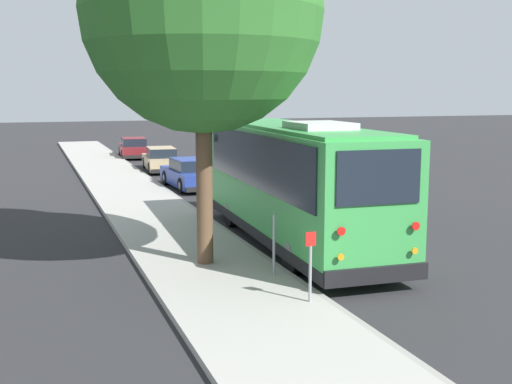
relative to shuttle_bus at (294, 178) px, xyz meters
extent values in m
plane|color=#28282B|center=(-1.31, -0.61, -1.88)|extent=(160.00, 160.00, 0.00)
cube|color=#A3A099|center=(-1.31, 3.03, -1.81)|extent=(80.00, 3.05, 0.15)
cube|color=gray|center=(-1.31, 1.43, -1.81)|extent=(80.00, 0.14, 0.15)
cube|color=green|center=(0.00, 0.00, -0.12)|extent=(9.77, 2.76, 2.96)
cube|color=black|center=(0.00, 0.00, -1.46)|extent=(9.82, 2.81, 0.28)
cube|color=black|center=(0.00, 0.00, 0.53)|extent=(8.98, 2.81, 1.42)
cube|color=black|center=(4.87, -0.20, 0.53)|extent=(0.11, 2.07, 1.49)
cube|color=black|center=(-4.86, 0.20, 0.64)|extent=(0.11, 1.90, 1.13)
cube|color=black|center=(4.87, -0.20, 1.22)|extent=(0.11, 1.71, 0.22)
cube|color=green|center=(0.00, 0.00, 1.40)|extent=(9.17, 2.51, 0.10)
cube|color=silver|center=(-1.72, 0.07, 1.52)|extent=(1.83, 1.41, 0.20)
cube|color=black|center=(4.89, -0.20, -1.42)|extent=(0.20, 2.39, 0.36)
cube|color=black|center=(-4.88, 0.20, -1.42)|extent=(0.20, 2.39, 0.36)
cylinder|color=red|center=(-4.90, 1.05, -0.41)|extent=(0.04, 0.18, 0.18)
cylinder|color=orange|center=(-4.90, 1.05, -0.95)|extent=(0.04, 0.14, 0.14)
cylinder|color=red|center=(-4.97, -0.65, -0.41)|extent=(0.04, 0.18, 0.18)
cylinder|color=orange|center=(-4.97, -0.65, -0.95)|extent=(0.04, 0.14, 0.14)
cube|color=white|center=(4.97, 0.59, -1.25)|extent=(0.05, 0.32, 0.18)
cube|color=white|center=(4.91, -0.99, -1.25)|extent=(0.05, 0.32, 0.18)
cube|color=black|center=(4.60, 1.15, 0.82)|extent=(0.06, 0.10, 0.24)
cylinder|color=black|center=(2.91, 0.91, -1.36)|extent=(1.05, 0.34, 1.04)
cylinder|color=slate|center=(2.91, 0.91, -1.36)|extent=(0.48, 0.34, 0.47)
cylinder|color=black|center=(2.82, -1.15, -1.36)|extent=(1.05, 0.34, 1.04)
cylinder|color=slate|center=(2.82, -1.15, -1.36)|extent=(0.48, 0.34, 0.47)
cylinder|color=black|center=(-2.67, 1.14, -1.36)|extent=(1.05, 0.34, 1.04)
cylinder|color=slate|center=(-2.67, 1.14, -1.36)|extent=(0.48, 0.34, 0.47)
cylinder|color=black|center=(-2.75, -0.92, -1.36)|extent=(1.05, 0.34, 1.04)
cylinder|color=slate|center=(-2.75, -0.92, -1.36)|extent=(0.48, 0.34, 0.47)
cube|color=navy|center=(11.30, 0.16, -1.39)|extent=(4.34, 1.93, 0.65)
cube|color=black|center=(11.19, 0.15, -0.82)|extent=(2.09, 1.60, 0.48)
cube|color=navy|center=(11.19, 0.15, -0.58)|extent=(2.00, 1.56, 0.05)
cube|color=black|center=(13.46, 0.25, -1.61)|extent=(0.15, 1.70, 0.20)
cube|color=black|center=(9.14, 0.07, -1.61)|extent=(0.15, 1.70, 0.20)
cylinder|color=black|center=(12.61, 1.02, -1.55)|extent=(0.68, 0.23, 0.67)
cylinder|color=slate|center=(12.61, 1.02, -1.55)|extent=(0.31, 0.23, 0.30)
cylinder|color=black|center=(12.68, -0.59, -1.55)|extent=(0.68, 0.23, 0.67)
cylinder|color=slate|center=(12.68, -0.59, -1.55)|extent=(0.31, 0.23, 0.30)
cylinder|color=black|center=(9.92, 0.90, -1.55)|extent=(0.68, 0.23, 0.67)
cylinder|color=slate|center=(9.92, 0.90, -1.55)|extent=(0.31, 0.23, 0.30)
cylinder|color=black|center=(9.99, -0.70, -1.55)|extent=(0.68, 0.23, 0.67)
cylinder|color=slate|center=(9.99, -0.70, -1.55)|extent=(0.31, 0.23, 0.30)
cube|color=tan|center=(18.00, 0.16, -1.42)|extent=(4.55, 1.96, 0.62)
cube|color=black|center=(17.88, 0.16, -0.87)|extent=(2.20, 1.56, 0.48)
cube|color=tan|center=(17.88, 0.16, -0.63)|extent=(2.11, 1.52, 0.05)
cube|color=black|center=(20.23, -0.01, -1.63)|extent=(0.20, 1.58, 0.20)
cube|color=black|center=(15.76, 0.32, -1.63)|extent=(0.20, 1.58, 0.20)
cylinder|color=black|center=(19.45, 0.79, -1.57)|extent=(0.64, 0.25, 0.62)
cylinder|color=slate|center=(19.45, 0.79, -1.57)|extent=(0.30, 0.24, 0.28)
cylinder|color=black|center=(19.34, -0.68, -1.57)|extent=(0.64, 0.25, 0.62)
cylinder|color=slate|center=(19.34, -0.68, -1.57)|extent=(0.30, 0.24, 0.28)
cylinder|color=black|center=(16.66, 1.00, -1.57)|extent=(0.64, 0.25, 0.62)
cylinder|color=slate|center=(16.66, 1.00, -1.57)|extent=(0.30, 0.24, 0.28)
cylinder|color=black|center=(16.55, -0.48, -1.57)|extent=(0.64, 0.25, 0.62)
cylinder|color=slate|center=(16.55, -0.48, -1.57)|extent=(0.30, 0.24, 0.28)
cube|color=maroon|center=(25.66, 0.41, -1.41)|extent=(4.67, 2.08, 0.62)
cube|color=black|center=(25.54, 0.42, -0.86)|extent=(2.27, 1.65, 0.48)
cube|color=maroon|center=(25.54, 0.42, -0.62)|extent=(2.18, 1.61, 0.05)
cube|color=black|center=(27.95, 0.22, -1.62)|extent=(0.21, 1.66, 0.20)
cube|color=black|center=(23.37, 0.60, -1.62)|extent=(0.21, 1.66, 0.20)
cylinder|color=black|center=(27.15, 1.07, -1.57)|extent=(0.65, 0.25, 0.63)
cylinder|color=slate|center=(27.15, 1.07, -1.57)|extent=(0.30, 0.24, 0.28)
cylinder|color=black|center=(27.03, -0.49, -1.57)|extent=(0.65, 0.25, 0.63)
cylinder|color=slate|center=(27.03, -0.49, -1.57)|extent=(0.30, 0.24, 0.28)
cylinder|color=black|center=(24.29, 1.31, -1.57)|extent=(0.65, 0.25, 0.63)
cylinder|color=slate|center=(24.29, 1.31, -1.57)|extent=(0.30, 0.24, 0.28)
cylinder|color=black|center=(24.16, -0.26, -1.57)|extent=(0.65, 0.25, 0.63)
cylinder|color=slate|center=(24.16, -0.26, -1.57)|extent=(0.30, 0.24, 0.28)
cylinder|color=brown|center=(-1.57, 3.00, 0.24)|extent=(0.39, 0.39, 3.95)
sphere|color=#2D6B28|center=(-1.57, 3.00, 4.18)|extent=(5.58, 5.58, 5.58)
cylinder|color=gray|center=(-5.11, 1.83, -1.17)|extent=(0.06, 0.06, 1.13)
cube|color=red|center=(-5.11, 1.83, -0.47)|extent=(0.02, 0.22, 0.28)
cylinder|color=gray|center=(-3.14, 1.83, -1.04)|extent=(0.06, 0.06, 1.39)
camera|label=1|loc=(-16.20, 6.92, 2.37)|focal=45.00mm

